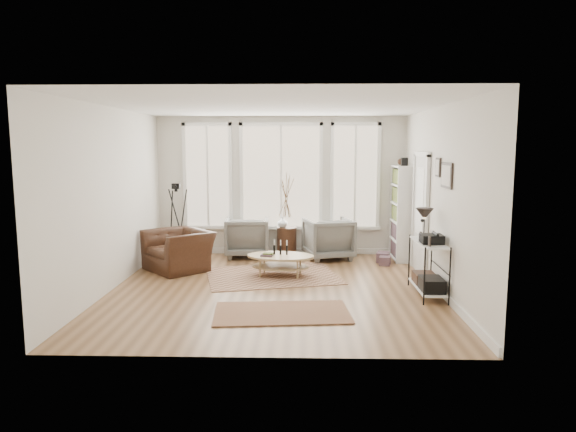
{
  "coord_description": "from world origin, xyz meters",
  "views": [
    {
      "loc": [
        0.43,
        -8.05,
        2.27
      ],
      "look_at": [
        0.2,
        0.6,
        1.1
      ],
      "focal_mm": 32.0,
      "sensor_mm": 36.0,
      "label": 1
    }
  ],
  "objects_px": {
    "bookcase": "(401,213)",
    "armchair_right": "(328,238)",
    "low_shelf": "(428,262)",
    "accent_chair": "(179,250)",
    "side_table": "(287,217)",
    "coffee_table": "(280,260)",
    "armchair_left": "(247,237)"
  },
  "relations": [
    {
      "from": "accent_chair",
      "to": "low_shelf",
      "type": "bearing_deg",
      "value": 27.06
    },
    {
      "from": "bookcase",
      "to": "accent_chair",
      "type": "relative_size",
      "value": 1.82
    },
    {
      "from": "bookcase",
      "to": "accent_chair",
      "type": "distance_m",
      "value": 4.44
    },
    {
      "from": "low_shelf",
      "to": "coffee_table",
      "type": "height_order",
      "value": "low_shelf"
    },
    {
      "from": "coffee_table",
      "to": "side_table",
      "type": "height_order",
      "value": "side_table"
    },
    {
      "from": "armchair_right",
      "to": "accent_chair",
      "type": "bearing_deg",
      "value": 5.13
    },
    {
      "from": "armchair_left",
      "to": "low_shelf",
      "type": "bearing_deg",
      "value": 135.03
    },
    {
      "from": "armchair_left",
      "to": "side_table",
      "type": "xyz_separation_m",
      "value": [
        0.82,
        0.03,
        0.41
      ]
    },
    {
      "from": "low_shelf",
      "to": "side_table",
      "type": "xyz_separation_m",
      "value": [
        -2.25,
        2.75,
        0.31
      ]
    },
    {
      "from": "low_shelf",
      "to": "armchair_right",
      "type": "height_order",
      "value": "low_shelf"
    },
    {
      "from": "low_shelf",
      "to": "armchair_right",
      "type": "distance_m",
      "value": 2.9
    },
    {
      "from": "coffee_table",
      "to": "armchair_right",
      "type": "bearing_deg",
      "value": 57.25
    },
    {
      "from": "bookcase",
      "to": "low_shelf",
      "type": "distance_m",
      "value": 2.56
    },
    {
      "from": "low_shelf",
      "to": "side_table",
      "type": "height_order",
      "value": "side_table"
    },
    {
      "from": "bookcase",
      "to": "side_table",
      "type": "relative_size",
      "value": 1.21
    },
    {
      "from": "armchair_right",
      "to": "side_table",
      "type": "bearing_deg",
      "value": -28.61
    },
    {
      "from": "low_shelf",
      "to": "armchair_left",
      "type": "bearing_deg",
      "value": 138.56
    },
    {
      "from": "bookcase",
      "to": "coffee_table",
      "type": "relative_size",
      "value": 1.63
    },
    {
      "from": "bookcase",
      "to": "accent_chair",
      "type": "xyz_separation_m",
      "value": [
        -4.28,
        -1.01,
        -0.59
      ]
    },
    {
      "from": "bookcase",
      "to": "armchair_right",
      "type": "bearing_deg",
      "value": 179.34
    },
    {
      "from": "accent_chair",
      "to": "armchair_right",
      "type": "bearing_deg",
      "value": 66.74
    },
    {
      "from": "coffee_table",
      "to": "side_table",
      "type": "bearing_deg",
      "value": 87.55
    },
    {
      "from": "armchair_right",
      "to": "accent_chair",
      "type": "xyz_separation_m",
      "value": [
        -2.82,
        -1.03,
        -0.05
      ]
    },
    {
      "from": "low_shelf",
      "to": "armchair_right",
      "type": "xyz_separation_m",
      "value": [
        -1.4,
        2.54,
        -0.09
      ]
    },
    {
      "from": "low_shelf",
      "to": "side_table",
      "type": "bearing_deg",
      "value": 129.4
    },
    {
      "from": "low_shelf",
      "to": "accent_chair",
      "type": "height_order",
      "value": "low_shelf"
    },
    {
      "from": "bookcase",
      "to": "coffee_table",
      "type": "distance_m",
      "value": 2.85
    },
    {
      "from": "low_shelf",
      "to": "coffee_table",
      "type": "distance_m",
      "value": 2.58
    },
    {
      "from": "armchair_right",
      "to": "side_table",
      "type": "xyz_separation_m",
      "value": [
        -0.85,
        0.21,
        0.4
      ]
    },
    {
      "from": "bookcase",
      "to": "armchair_right",
      "type": "height_order",
      "value": "bookcase"
    },
    {
      "from": "armchair_left",
      "to": "accent_chair",
      "type": "xyz_separation_m",
      "value": [
        -1.15,
        -1.2,
        -0.05
      ]
    },
    {
      "from": "bookcase",
      "to": "low_shelf",
      "type": "bearing_deg",
      "value": -91.28
    }
  ]
}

